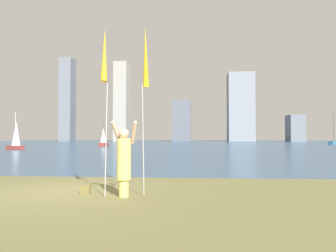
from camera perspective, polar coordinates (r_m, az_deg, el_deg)
name	(u,v)px	position (r m, az deg, el deg)	size (l,w,h in m)	color
ground	(175,145)	(59.84, 1.24, -3.29)	(120.00, 138.00, 0.12)	brown
person	(124,159)	(8.28, -7.58, -5.71)	(0.69, 0.51, 1.88)	#D8CC66
kite_flag_left	(104,59)	(8.46, -10.85, 11.24)	(0.16, 0.42, 4.15)	#B2B2B7
kite_flag_right	(146,60)	(8.82, -3.88, 11.22)	(0.16, 0.70, 4.34)	#B2B2B7
bag	(86,190)	(9.05, -13.97, -10.55)	(0.24, 0.15, 0.20)	olive
sailboat_0	(103,138)	(51.06, -11.04, -2.05)	(1.09, 2.04, 3.70)	maroon
sailboat_1	(334,142)	(68.41, 26.57, -2.54)	(2.63, 2.73, 5.79)	#2D6084
sailboat_3	(16,137)	(41.79, -24.66, -1.68)	(2.18, 1.58, 4.29)	maroon
skyline_tower_0	(67,100)	(109.66, -16.89, 4.33)	(3.75, 4.96, 26.13)	slate
skyline_tower_1	(122,102)	(106.84, -7.85, 4.05)	(4.07, 7.95, 24.73)	gray
skyline_tower_2	(182,121)	(105.96, 2.36, 0.88)	(5.74, 7.40, 12.92)	#565B66
skyline_tower_3	(241,107)	(106.16, 12.35, 3.15)	(7.94, 7.25, 21.17)	gray
skyline_tower_4	(295,128)	(105.79, 21.00, -0.37)	(4.29, 6.46, 7.84)	slate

